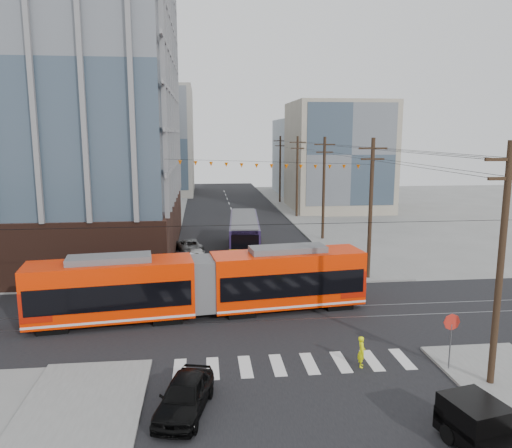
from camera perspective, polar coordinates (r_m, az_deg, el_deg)
The scene contains 18 objects.
ground at distance 28.41m, azimuth 3.20°, elevation -13.10°, with size 160.00×160.00×0.00m, color slate.
office_building at distance 51.93m, azimuth -26.73°, elevation 12.53°, with size 30.00×25.00×28.60m, color #381E16.
bg_bldg_nw_near at distance 78.79m, azimuth -15.58°, elevation 8.21°, with size 18.00×16.00×18.00m, color #8C99A5.
bg_bldg_ne_near at distance 76.56m, azimuth 9.33°, elevation 7.65°, with size 14.00×14.00×16.00m, color gray.
bg_bldg_nw_far at distance 98.22m, azimuth -11.97°, elevation 9.26°, with size 16.00×18.00×20.00m, color gray.
bg_bldg_ne_far at distance 96.45m, azimuth 7.29°, elevation 7.60°, with size 16.00×16.00×14.00m, color #8C99A5.
utility_pole_near at distance 24.23m, azimuth 26.14°, elevation -4.55°, with size 0.30×0.30×11.00m, color black.
utility_pole_far at distance 82.93m, azimuth 2.77°, elevation 6.22°, with size 0.30×0.30×11.00m, color black.
streetcar at distance 31.48m, azimuth -6.10°, elevation -6.91°, with size 20.77×2.92×4.00m, color #EF2700, non-canonical shape.
city_bus at distance 47.82m, azimuth -1.36°, elevation -1.23°, with size 2.69×12.42×3.52m, color #281B43, non-canonical shape.
pickup_truck at distance 20.32m, azimuth 26.47°, elevation -21.67°, with size 1.80×5.03×1.71m, color black, non-canonical shape.
black_sedan at distance 21.67m, azimuth -8.17°, elevation -18.82°, with size 1.78×4.41×1.50m, color black.
parked_car_silver at distance 42.17m, azimuth -7.84°, elevation -4.24°, with size 1.66×4.76×1.57m, color #ACB2B9.
parked_car_white at distance 44.76m, azimuth -6.87°, elevation -3.59°, with size 1.75×4.30×1.25m, color silver.
parked_car_grey at distance 48.88m, azimuth -7.66°, elevation -2.41°, with size 2.12×4.59×1.28m, color #575859.
pedestrian at distance 25.65m, azimuth 11.97°, elevation -14.08°, with size 0.57×0.37×1.56m, color #EEF809.
stop_sign at distance 26.14m, azimuth 21.31°, elevation -12.72°, with size 0.82×0.82×2.71m, color red, non-canonical shape.
jersey_barrier at distance 43.38m, azimuth 11.01°, elevation -4.39°, with size 1.00×4.45×0.89m, color slate.
Camera 1 is at (-4.34, -25.73, 11.23)m, focal length 35.00 mm.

